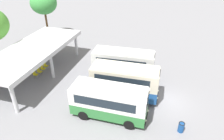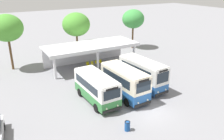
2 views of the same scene
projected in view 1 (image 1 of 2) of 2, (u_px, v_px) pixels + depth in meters
The scene contains 11 objects.
ground_plane at pixel (168, 102), 20.54m from camera, with size 180.00×180.00×0.00m, color gray.
city_bus_nearest_orange at pixel (109, 101), 17.98m from camera, with size 2.49×6.68×3.01m.
city_bus_second_in_row at pixel (125, 81), 20.40m from camera, with size 2.59×6.69×3.35m.
city_bus_middle_cream at pixel (123, 64), 23.27m from camera, with size 2.60×6.92×3.44m.
terminal_canopy at pixel (28, 54), 23.83m from camera, with size 13.88×5.52×3.40m.
waiting_chair_end_by_column at pixel (35, 74), 24.05m from camera, with size 0.45×0.45×0.86m.
waiting_chair_second_from_end at pixel (39, 71), 24.61m from camera, with size 0.45×0.45×0.86m.
waiting_chair_middle_seat at pixel (43, 68), 25.21m from camera, with size 0.45×0.45×0.86m.
waiting_chair_fourth_seat at pixel (46, 65), 25.80m from camera, with size 0.45×0.45×0.86m.
roadside_tree_east_of_canopy at pixel (44, 3), 32.96m from camera, with size 4.12×4.12×7.34m.
litter_bin_apron at pixel (181, 127), 16.97m from camera, with size 0.49×0.49×0.90m.
Camera 1 is at (-17.11, 0.46, 12.97)m, focal length 33.66 mm.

